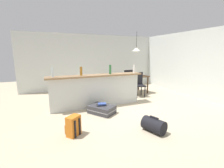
{
  "coord_description": "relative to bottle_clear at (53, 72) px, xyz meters",
  "views": [
    {
      "loc": [
        -2.18,
        -4.17,
        1.67
      ],
      "look_at": [
        -0.23,
        0.41,
        0.68
      ],
      "focal_mm": 25.15,
      "sensor_mm": 36.0,
      "label": 1
    }
  ],
  "objects": [
    {
      "name": "bottle_white",
      "position": [
        2.53,
        -0.06,
        -0.0
      ],
      "size": [
        0.07,
        0.07,
        0.26
      ],
      "primitive_type": "cylinder",
      "color": "silver",
      "rests_on": "bar_countertop"
    },
    {
      "name": "dining_chair_far_side",
      "position": [
        3.2,
        1.64,
        -0.64
      ],
      "size": [
        0.43,
        0.43,
        0.93
      ],
      "color": "black",
      "rests_on": "ground_plane"
    },
    {
      "name": "backpack_orange",
      "position": [
        0.26,
        -1.49,
        -0.95
      ],
      "size": [
        0.34,
        0.34,
        0.42
      ],
      "color": "orange",
      "rests_on": "ground_plane"
    },
    {
      "name": "book_stack",
      "position": [
        1.2,
        -0.55,
        -0.9
      ],
      "size": [
        0.29,
        0.21,
        0.06
      ],
      "color": "black",
      "rests_on": "suitcase_flat_charcoal"
    },
    {
      "name": "ground_plane",
      "position": [
        2.01,
        -0.36,
        -1.18
      ],
      "size": [
        13.0,
        13.0,
        0.05
      ],
      "primitive_type": "cube",
      "color": "#BCAD8E"
    },
    {
      "name": "bar_countertop",
      "position": [
        1.25,
        0.02,
        -0.16
      ],
      "size": [
        2.96,
        0.4,
        0.05
      ],
      "primitive_type": "cube",
      "color": "#93704C",
      "rests_on": "partition_half_wall"
    },
    {
      "name": "bottle_clear",
      "position": [
        0.0,
        0.0,
        0.0
      ],
      "size": [
        0.06,
        0.06,
        0.27
      ],
      "primitive_type": "cylinder",
      "color": "silver",
      "rests_on": "bar_countertop"
    },
    {
      "name": "bottle_green",
      "position": [
        1.69,
        -0.0,
        0.01
      ],
      "size": [
        0.07,
        0.07,
        0.29
      ],
      "primitive_type": "cylinder",
      "color": "#2D6B38",
      "rests_on": "bar_countertop"
    },
    {
      "name": "duffel_bag_black",
      "position": [
        1.88,
        -2.01,
        -1.0
      ],
      "size": [
        0.44,
        0.55,
        0.34
      ],
      "color": "black",
      "rests_on": "ground_plane"
    },
    {
      "name": "pendant_lamp",
      "position": [
        3.25,
        1.03,
        0.66
      ],
      "size": [
        0.34,
        0.34,
        0.8
      ],
      "color": "black"
    },
    {
      "name": "dining_chair_near_partition",
      "position": [
        3.14,
        0.6,
        -0.64
      ],
      "size": [
        0.45,
        0.45,
        0.93
      ],
      "color": "black",
      "rests_on": "ground_plane"
    },
    {
      "name": "bottle_amber",
      "position": [
        0.79,
        0.04,
        -0.01
      ],
      "size": [
        0.07,
        0.07,
        0.25
      ],
      "primitive_type": "cylinder",
      "color": "#9E661E",
      "rests_on": "bar_countertop"
    },
    {
      "name": "dining_table",
      "position": [
        3.19,
        1.1,
        -0.5
      ],
      "size": [
        1.1,
        0.8,
        0.74
      ],
      "color": "#4C331E",
      "rests_on": "ground_plane"
    },
    {
      "name": "wall_right",
      "position": [
        5.06,
        -0.06,
        0.1
      ],
      "size": [
        0.1,
        6.0,
        2.5
      ],
      "primitive_type": "cube",
      "color": "silver",
      "rests_on": "ground_plane"
    },
    {
      "name": "suitcase_flat_charcoal",
      "position": [
        1.2,
        -0.56,
        -1.04
      ],
      "size": [
        0.8,
        0.87,
        0.22
      ],
      "color": "#38383D",
      "rests_on": "ground_plane"
    },
    {
      "name": "partition_half_wall",
      "position": [
        1.25,
        0.02,
        -0.67
      ],
      "size": [
        2.8,
        0.2,
        0.97
      ],
      "primitive_type": "cube",
      "color": "silver",
      "rests_on": "ground_plane"
    },
    {
      "name": "wall_back",
      "position": [
        2.01,
        2.69,
        0.1
      ],
      "size": [
        6.6,
        0.1,
        2.5
      ],
      "primitive_type": "cube",
      "color": "silver",
      "rests_on": "ground_plane"
    }
  ]
}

